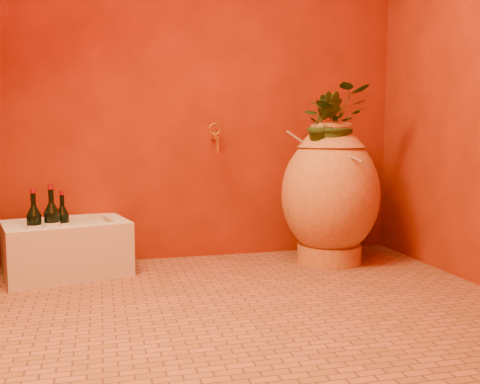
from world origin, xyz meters
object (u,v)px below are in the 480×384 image
object	(u,v)px
wine_bottle_a	(63,225)
wall_tap	(216,136)
amphora	(330,194)
stone_basin	(67,249)
wine_bottle_b	(34,228)
wine_bottle_c	(52,225)

from	to	relation	value
wine_bottle_a	wall_tap	size ratio (longest dim) A/B	1.66
amphora	stone_basin	distance (m)	1.57
wall_tap	stone_basin	bearing A→B (deg)	-169.97
amphora	wall_tap	bearing A→B (deg)	158.63
wine_bottle_a	wall_tap	bearing A→B (deg)	6.91
wine_bottle_b	wine_bottle_c	world-z (taller)	wine_bottle_c
wine_bottle_b	wine_bottle_c	xyz separation A→B (m)	(0.09, 0.02, 0.01)
wine_bottle_c	wine_bottle_b	bearing A→B (deg)	-168.07
amphora	wine_bottle_b	world-z (taller)	amphora
amphora	wine_bottle_b	bearing A→B (deg)	178.48
wall_tap	wine_bottle_c	bearing A→B (deg)	-168.60
wine_bottle_b	stone_basin	bearing A→B (deg)	19.09
wine_bottle_a	wine_bottle_c	xyz separation A→B (m)	(-0.05, -0.08, 0.02)
wine_bottle_b	wine_bottle_c	size ratio (longest dim) A/B	0.95
wine_bottle_c	wall_tap	xyz separation A→B (m)	(0.96, 0.19, 0.48)
wine_bottle_b	wall_tap	world-z (taller)	wall_tap
amphora	wine_bottle_b	xyz separation A→B (m)	(-1.71, 0.05, -0.14)
wine_bottle_c	wall_tap	world-z (taller)	wall_tap
wine_bottle_a	wine_bottle_b	bearing A→B (deg)	-143.82
wine_bottle_b	wall_tap	size ratio (longest dim) A/B	1.81
wall_tap	amphora	bearing A→B (deg)	-21.37
amphora	wine_bottle_c	xyz separation A→B (m)	(-1.62, 0.06, -0.13)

